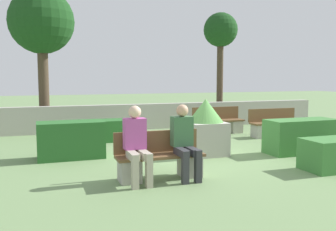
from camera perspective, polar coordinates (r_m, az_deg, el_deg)
The scene contains 13 objects.
ground_plane at distance 8.82m, azimuth 3.51°, elevation -6.05°, with size 60.00×60.00×0.00m, color #6B8956.
perimeter_wall at distance 13.03m, azimuth -4.34°, elevation -0.18°, with size 14.08×0.30×0.88m.
bench_front at distance 6.80m, azimuth -1.25°, elevation -6.99°, with size 1.60×0.48×0.85m.
bench_left_side at distance 12.15m, azimuth 7.68°, elevation -1.25°, with size 1.66×0.49×0.85m.
bench_right_side at distance 11.92m, azimuth 16.05°, elevation -1.58°, with size 1.66×0.48×0.85m.
person_seated_man at distance 6.46m, azimuth -4.82°, elevation -3.85°, with size 0.38×0.64×1.34m.
person_seated_woman at distance 6.73m, azimuth 2.50°, elevation -3.45°, with size 0.38×0.64×1.34m.
hedge_block_near_right at distance 9.57m, azimuth 19.63°, elevation -2.97°, with size 1.75×0.70×0.81m.
hedge_block_mid_left at distance 8.71m, azimuth -14.58°, elevation -3.61°, with size 1.46×0.72×0.83m.
hedge_block_mid_right at distance 10.79m, azimuth -9.74°, elevation -2.28°, with size 1.25×0.73×0.60m.
planter_corner_left at distance 8.81m, azimuth 5.73°, elevation -1.82°, with size 0.87×0.87×1.32m.
tree_leftmost at distance 13.48m, azimuth -18.72°, elevation 13.14°, with size 2.16×2.16×4.74m.
tree_center_left at distance 15.17m, azimuth 8.00°, elevation 12.20°, with size 1.34×1.34×4.32m.
Camera 1 is at (-3.38, -7.94, 1.85)m, focal length 40.00 mm.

